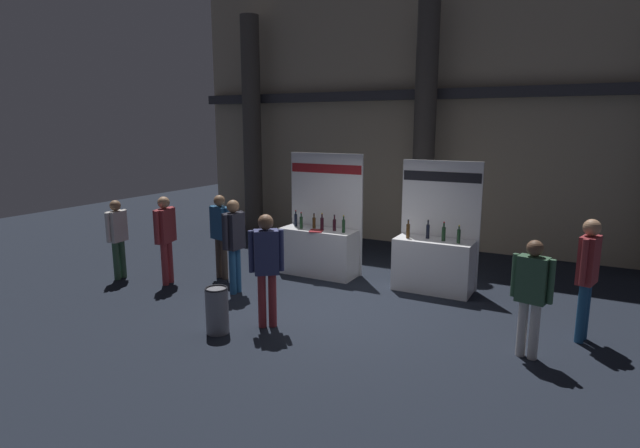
% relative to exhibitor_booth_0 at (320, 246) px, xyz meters
% --- Properties ---
extents(ground_plane, '(26.97, 26.97, 0.00)m').
position_rel_exhibitor_booth_0_xyz_m(ground_plane, '(1.23, -1.63, -0.60)').
color(ground_plane, black).
extents(hall_colonnade, '(13.48, 1.09, 6.83)m').
position_rel_exhibitor_booth_0_xyz_m(hall_colonnade, '(1.23, 3.50, 2.75)').
color(hall_colonnade, tan).
rests_on(hall_colonnade, ground_plane).
extents(exhibitor_booth_0, '(1.64, 0.72, 2.48)m').
position_rel_exhibitor_booth_0_xyz_m(exhibitor_booth_0, '(0.00, 0.00, 0.00)').
color(exhibitor_booth_0, white).
rests_on(exhibitor_booth_0, ground_plane).
extents(exhibitor_booth_1, '(1.49, 0.66, 2.40)m').
position_rel_exhibitor_booth_0_xyz_m(exhibitor_booth_1, '(2.36, 0.09, -0.00)').
color(exhibitor_booth_1, white).
rests_on(exhibitor_booth_1, ground_plane).
extents(trash_bin, '(0.34, 0.34, 0.70)m').
position_rel_exhibitor_booth_0_xyz_m(trash_bin, '(0.10, -3.37, -0.25)').
color(trash_bin, slate).
rests_on(trash_bin, ground_plane).
extents(visitor_0, '(0.54, 0.30, 1.69)m').
position_rel_exhibitor_booth_0_xyz_m(visitor_0, '(-1.60, -1.18, 0.40)').
color(visitor_0, '#47382D').
rests_on(visitor_0, ground_plane).
extents(visitor_1, '(0.44, 0.42, 1.75)m').
position_rel_exhibitor_booth_0_xyz_m(visitor_1, '(0.62, -2.82, 0.45)').
color(visitor_1, maroon).
rests_on(visitor_1, ground_plane).
extents(visitor_2, '(0.53, 0.29, 1.60)m').
position_rel_exhibitor_booth_0_xyz_m(visitor_2, '(4.25, -2.06, 0.34)').
color(visitor_2, silver).
rests_on(visitor_2, ground_plane).
extents(visitor_4, '(0.32, 0.62, 1.71)m').
position_rel_exhibitor_booth_0_xyz_m(visitor_4, '(-2.30, -1.96, 0.43)').
color(visitor_4, maroon).
rests_on(visitor_4, ground_plane).
extents(visitor_5, '(0.23, 0.54, 1.59)m').
position_rel_exhibitor_booth_0_xyz_m(visitor_5, '(-3.38, -2.17, 0.33)').
color(visitor_5, '#33563D').
rests_on(visitor_5, ground_plane).
extents(visitor_6, '(0.25, 0.53, 1.73)m').
position_rel_exhibitor_booth_0_xyz_m(visitor_6, '(-0.79, -1.78, 0.43)').
color(visitor_6, navy).
rests_on(visitor_6, ground_plane).
extents(visitor_7, '(0.29, 0.54, 1.78)m').
position_rel_exhibitor_booth_0_xyz_m(visitor_7, '(4.87, -1.12, 0.46)').
color(visitor_7, navy).
rests_on(visitor_7, ground_plane).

